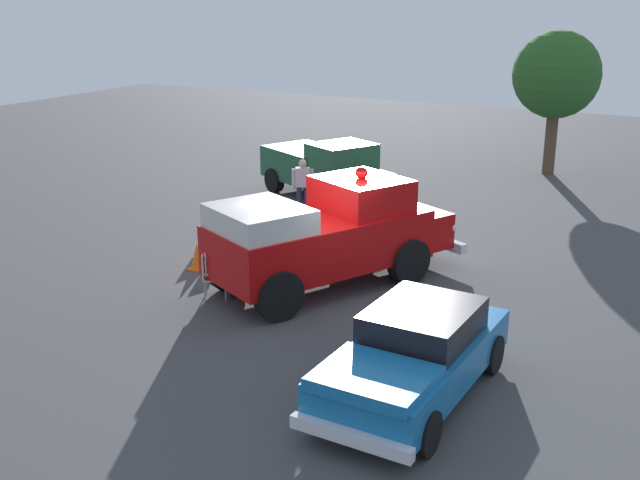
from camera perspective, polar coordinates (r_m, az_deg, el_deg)
The scene contains 11 objects.
ground_plane at distance 17.05m, azimuth 0.07°, elevation -3.84°, with size 60.00×60.00×0.00m, color #424244.
vintage_fire_truck at distance 17.09m, azimuth 0.63°, elevation 0.47°, with size 6.30×4.60×2.59m.
classic_hot_rod at distance 12.60m, azimuth 6.92°, elevation -8.44°, with size 4.44×2.09×1.46m.
parked_pickup at distance 24.53m, azimuth 0.36°, elevation 5.35°, with size 3.77×5.10×1.90m.
lawn_chair_near_truck at distance 16.69m, azimuth -8.17°, elevation -2.34°, with size 0.68×0.68×1.02m.
lawn_chair_by_car at distance 20.66m, azimuth -7.91°, elevation 1.63°, with size 0.58×0.57×1.02m.
lawn_chair_spare at distance 19.78m, azimuth -7.02°, elevation 0.94°, with size 0.64×0.64×1.02m.
spectator_seated at distance 16.65m, azimuth -7.73°, elevation -1.98°, with size 0.60×0.65×1.29m.
spectator_standing at distance 22.59m, azimuth -1.28°, elevation 4.18°, with size 0.42×0.62×1.68m.
oak_tree_right at distance 28.81m, azimuth 17.07°, elevation 11.54°, with size 3.05×3.05×5.08m.
traffic_cone at distance 18.55m, azimuth -9.05°, elevation -1.23°, with size 0.40×0.40×0.64m.
Camera 1 is at (14.04, 7.33, 6.30)m, focal length 43.35 mm.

